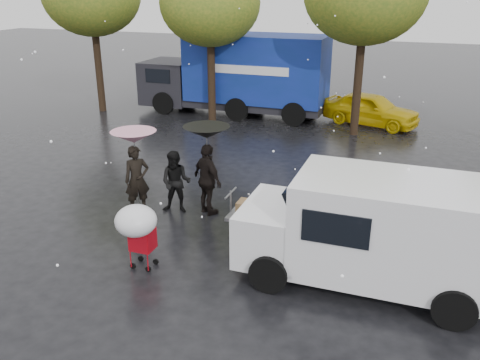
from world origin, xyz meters
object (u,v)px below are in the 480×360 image
(white_van, at_px, (375,230))
(yellow_taxi, at_px, (371,109))
(person_black, at_px, (208,180))
(shopping_cart, at_px, (137,224))
(blue_truck, at_px, (239,75))
(person_pink, at_px, (137,180))
(vendor_cart, at_px, (265,211))

(white_van, relative_size, yellow_taxi, 1.25)
(person_black, xyz_separation_m, shopping_cart, (-0.23, -3.03, 0.13))
(blue_truck, xyz_separation_m, yellow_taxi, (5.78, 0.08, -1.09))
(person_pink, height_order, blue_truck, blue_truck)
(shopping_cart, height_order, yellow_taxi, shopping_cart)
(person_black, distance_m, blue_truck, 10.64)
(person_pink, distance_m, white_van, 6.20)
(vendor_cart, distance_m, white_van, 2.74)
(shopping_cart, xyz_separation_m, white_van, (4.52, 1.15, 0.10))
(shopping_cart, distance_m, yellow_taxi, 13.69)
(vendor_cart, distance_m, shopping_cart, 2.97)
(person_pink, distance_m, shopping_cart, 2.96)
(person_pink, height_order, shopping_cart, person_pink)
(yellow_taxi, bearing_deg, white_van, -155.98)
(vendor_cart, height_order, shopping_cart, shopping_cart)
(white_van, bearing_deg, vendor_cart, 158.19)
(person_black, distance_m, white_van, 4.69)
(vendor_cart, relative_size, white_van, 0.31)
(white_van, xyz_separation_m, yellow_taxi, (-1.39, 12.17, -0.49))
(vendor_cart, bearing_deg, white_van, -21.81)
(shopping_cart, relative_size, blue_truck, 0.18)
(person_pink, bearing_deg, blue_truck, 51.79)
(vendor_cart, xyz_separation_m, white_van, (2.51, -1.01, 0.43))
(person_black, relative_size, vendor_cart, 1.23)
(yellow_taxi, bearing_deg, person_pink, 174.18)
(person_black, xyz_separation_m, vendor_cart, (1.78, -0.87, -0.21))
(person_pink, bearing_deg, shopping_cart, -103.45)
(shopping_cart, bearing_deg, white_van, 14.29)
(person_black, height_order, vendor_cart, person_black)
(person_pink, xyz_separation_m, vendor_cart, (3.53, -0.38, -0.16))
(shopping_cart, bearing_deg, yellow_taxi, 76.76)
(vendor_cart, xyz_separation_m, blue_truck, (-4.66, 11.08, 1.03))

